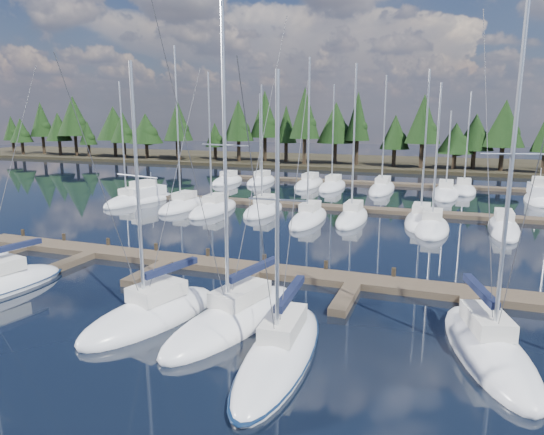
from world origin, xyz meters
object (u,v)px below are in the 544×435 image
at_px(front_sailboat_5, 488,349).
at_px(motor_yacht_right, 539,197).
at_px(front_sailboat_4, 280,353).
at_px(front_sailboat_3, 235,318).
at_px(motor_yacht_left, 146,197).
at_px(front_sailboat_2, 152,315).
at_px(main_dock, 255,273).

relative_size(front_sailboat_5, motor_yacht_right, 1.61).
bearing_deg(front_sailboat_4, front_sailboat_3, 141.52).
bearing_deg(front_sailboat_5, motor_yacht_left, 142.53).
distance_m(front_sailboat_2, motor_yacht_right, 48.40).
height_order(front_sailboat_4, motor_yacht_right, front_sailboat_4).
relative_size(main_dock, front_sailboat_3, 2.93).
distance_m(front_sailboat_3, motor_yacht_left, 35.45).
xyz_separation_m(front_sailboat_2, front_sailboat_3, (3.85, 0.95, 0.01)).
height_order(main_dock, motor_yacht_left, motor_yacht_left).
xyz_separation_m(front_sailboat_4, motor_yacht_left, (-26.26, 29.26, 0.17)).
distance_m(main_dock, front_sailboat_5, 13.91).
bearing_deg(motor_yacht_right, front_sailboat_5, -100.69).
distance_m(front_sailboat_2, front_sailboat_3, 3.97).
bearing_deg(motor_yacht_left, front_sailboat_3, -49.15).
bearing_deg(front_sailboat_3, front_sailboat_2, -166.09).
distance_m(front_sailboat_4, motor_yacht_left, 39.32).
xyz_separation_m(front_sailboat_2, front_sailboat_5, (14.66, 1.71, 0.02)).
bearing_deg(front_sailboat_2, motor_yacht_right, 62.38).
bearing_deg(front_sailboat_5, front_sailboat_3, -176.02).
xyz_separation_m(front_sailboat_3, motor_yacht_left, (-23.19, 26.82, 0.15)).
height_order(motor_yacht_left, motor_yacht_right, motor_yacht_right).
xyz_separation_m(front_sailboat_2, motor_yacht_right, (22.44, 42.89, 0.22)).
bearing_deg(motor_yacht_left, front_sailboat_5, -37.47).
relative_size(front_sailboat_4, motor_yacht_left, 1.43).
height_order(front_sailboat_5, motor_yacht_left, front_sailboat_5).
bearing_deg(motor_yacht_left, front_sailboat_2, -55.15).
height_order(front_sailboat_2, front_sailboat_3, front_sailboat_3).
bearing_deg(front_sailboat_5, front_sailboat_2, -173.36).
distance_m(front_sailboat_5, motor_yacht_left, 42.84).
height_order(front_sailboat_3, front_sailboat_5, front_sailboat_3).
relative_size(main_dock, motor_yacht_left, 5.31).
relative_size(front_sailboat_4, motor_yacht_right, 1.29).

